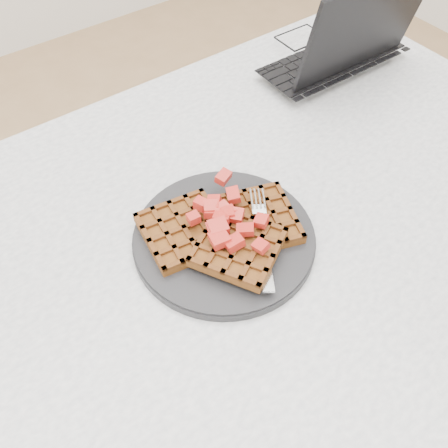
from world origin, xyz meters
The scene contains 7 objects.
ground centered at (0.00, 0.00, 0.00)m, with size 4.00×4.00×0.00m, color tan.
table centered at (0.00, 0.00, 0.64)m, with size 1.20×0.80×0.75m.
plate centered at (-0.06, -0.01, 0.76)m, with size 0.27×0.27×0.02m, color black.
waffles centered at (-0.06, -0.02, 0.78)m, with size 0.23×0.21×0.03m.
strawberry_pile centered at (-0.06, -0.01, 0.80)m, with size 0.15×0.15×0.02m, color #A2130F, non-canonical shape.
fork centered at (-0.02, -0.05, 0.77)m, with size 0.02×0.18×0.02m, color silver, non-canonical shape.
laptop centered at (0.38, 0.24, 0.79)m, with size 0.31×0.23×0.21m.
Camera 1 is at (-0.33, -0.37, 1.33)m, focal length 40.00 mm.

